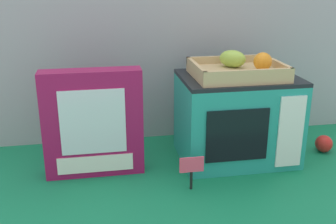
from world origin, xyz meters
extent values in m
plane|color=#147A4C|center=(0.00, 0.00, 0.00)|extent=(1.70, 1.70, 0.00)
cube|color=#A0A3A8|center=(0.00, 0.26, 0.36)|extent=(1.61, 0.03, 0.72)
cube|color=teal|center=(0.18, 0.02, 0.13)|extent=(0.36, 0.26, 0.27)
cube|color=black|center=(0.18, 0.02, 0.27)|extent=(0.36, 0.26, 0.01)
cube|color=black|center=(0.13, -0.11, 0.13)|extent=(0.19, 0.01, 0.16)
cube|color=white|center=(0.30, -0.11, 0.13)|extent=(0.08, 0.01, 0.22)
cube|color=tan|center=(0.16, 0.01, 0.29)|extent=(0.27, 0.22, 0.02)
cube|color=tan|center=(0.16, -0.09, 0.31)|extent=(0.27, 0.01, 0.02)
cube|color=tan|center=(0.16, 0.12, 0.31)|extent=(0.27, 0.01, 0.02)
cube|color=tan|center=(0.03, 0.01, 0.31)|extent=(0.01, 0.22, 0.02)
cube|color=tan|center=(0.29, 0.01, 0.31)|extent=(0.01, 0.22, 0.02)
sphere|color=orange|center=(0.24, -0.01, 0.33)|extent=(0.06, 0.06, 0.06)
ellipsoid|color=#9EC647|center=(0.16, 0.05, 0.33)|extent=(0.10, 0.10, 0.05)
cube|color=#99144C|center=(-0.28, -0.01, 0.16)|extent=(0.29, 0.07, 0.32)
cube|color=silver|center=(-0.28, -0.04, 0.18)|extent=(0.19, 0.00, 0.19)
cube|color=white|center=(-0.28, -0.04, 0.05)|extent=(0.22, 0.00, 0.05)
cylinder|color=black|center=(-0.02, -0.16, 0.03)|extent=(0.01, 0.01, 0.06)
cube|color=#F44C6B|center=(-0.02, -0.16, 0.08)|extent=(0.07, 0.00, 0.05)
sphere|color=red|center=(0.49, 0.01, 0.03)|extent=(0.06, 0.06, 0.06)
camera|label=1|loc=(-0.26, -1.16, 0.59)|focal=43.62mm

